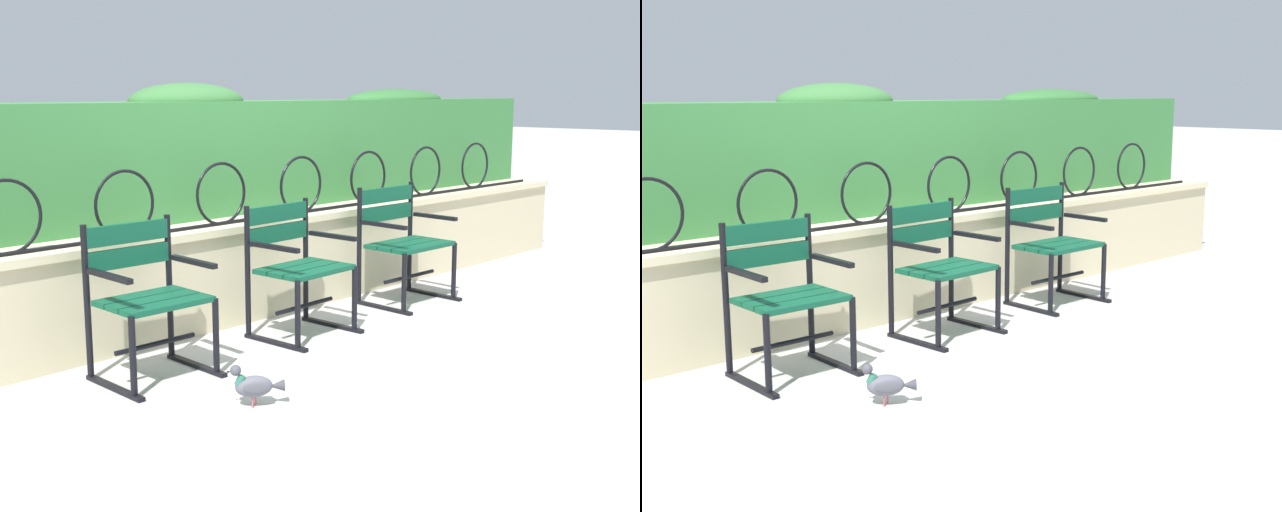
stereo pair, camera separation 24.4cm
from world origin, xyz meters
The scene contains 8 objects.
ground_plane centered at (0.00, 0.00, 0.00)m, with size 60.00×60.00×0.00m, color #B7B5AF.
stone_wall centered at (0.00, 0.93, 0.35)m, with size 7.86×0.41×0.68m.
iron_arch_fence centered at (-0.15, 0.86, 0.87)m, with size 7.31×0.02×0.42m.
hedge_row centered at (0.02, 1.40, 1.12)m, with size 7.70×0.59×0.93m.
park_chair_left centered at (-1.14, 0.35, 0.46)m, with size 0.59×0.53×0.86m.
park_chair_centre centered at (0.02, 0.35, 0.46)m, with size 0.62×0.55×0.85m.
park_chair_right centered at (1.19, 0.41, 0.47)m, with size 0.64×0.53×0.87m.
pigeon_near_chairs centered at (-1.05, -0.44, 0.11)m, with size 0.26×0.21×0.22m.
Camera 1 is at (-3.77, -3.48, 1.56)m, focal length 47.84 mm.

